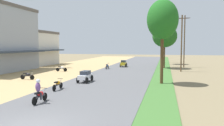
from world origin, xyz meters
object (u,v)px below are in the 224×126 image
(median_tree_third, at_px, (165,27))
(car_sedan_white, at_px, (85,76))
(parked_motorbike_third, at_px, (62,68))
(motorbike_ahead_third, at_px, (107,66))
(utility_pole_near, at_px, (184,41))
(car_hatchback_yellow, at_px, (124,63))
(median_tree_second, at_px, (165,36))
(streetlamp_near, at_px, (164,43))
(utility_pole_far, at_px, (182,42))
(motorbike_foreground_rider, at_px, (39,92))
(parked_motorbike_second, at_px, (27,75))
(motorbike_ahead_second, at_px, (58,84))
(median_tree_nearest, at_px, (163,20))
(streetlamp_mid, at_px, (165,42))

(median_tree_third, xyz_separation_m, car_sedan_white, (-8.07, -26.30, -7.20))
(parked_motorbike_third, xyz_separation_m, motorbike_ahead_third, (5.79, 5.11, 0.02))
(utility_pole_near, relative_size, car_hatchback_yellow, 4.71)
(median_tree_second, distance_m, car_sedan_white, 19.70)
(streetlamp_near, xyz_separation_m, car_sedan_white, (-8.06, -20.07, -3.79))
(utility_pole_far, xyz_separation_m, motorbike_foreground_rider, (-10.57, -21.90, -3.63))
(utility_pole_near, relative_size, utility_pole_far, 1.10)
(median_tree_third, bearing_deg, streetlamp_near, -90.10)
(car_hatchback_yellow, bearing_deg, motorbike_foreground_rider, -91.65)
(parked_motorbike_second, height_order, car_sedan_white, car_sedan_white)
(motorbike_ahead_second, relative_size, motorbike_ahead_third, 1.00)
(utility_pole_far, xyz_separation_m, motorbike_ahead_third, (-11.83, 0.43, -3.91))
(parked_motorbike_third, distance_m, median_tree_third, 24.57)
(utility_pole_far, relative_size, car_hatchback_yellow, 4.29)
(parked_motorbike_second, relative_size, median_tree_nearest, 0.21)
(car_sedan_white, bearing_deg, median_tree_second, 64.82)
(parked_motorbike_third, xyz_separation_m, streetlamp_near, (15.02, 11.74, 3.98))
(median_tree_third, distance_m, car_hatchback_yellow, 13.44)
(car_sedan_white, relative_size, car_hatchback_yellow, 1.13)
(parked_motorbike_second, height_order, median_tree_third, median_tree_third)
(car_hatchback_yellow, xyz_separation_m, motorbike_ahead_second, (-1.69, -22.06, -0.17))
(streetlamp_near, distance_m, utility_pole_far, 7.52)
(parked_motorbike_second, distance_m, median_tree_second, 23.52)
(motorbike_ahead_third, bearing_deg, streetlamp_near, 35.66)
(median_tree_nearest, bearing_deg, motorbike_foreground_rider, -128.23)
(car_sedan_white, relative_size, motorbike_ahead_second, 1.26)
(median_tree_second, relative_size, motorbike_ahead_third, 4.17)
(median_tree_third, bearing_deg, utility_pole_far, -79.00)
(parked_motorbike_second, relative_size, median_tree_third, 0.18)
(car_sedan_white, xyz_separation_m, car_hatchback_yellow, (0.84, 17.55, 0.01))
(median_tree_second, relative_size, utility_pole_far, 0.87)
(streetlamp_near, bearing_deg, motorbike_ahead_third, -144.34)
(median_tree_nearest, height_order, car_hatchback_yellow, median_tree_nearest)
(median_tree_third, height_order, motorbike_ahead_second, median_tree_third)
(parked_motorbike_second, height_order, utility_pole_far, utility_pole_far)
(streetlamp_mid, bearing_deg, median_tree_second, -89.75)
(median_tree_third, relative_size, streetlamp_mid, 1.18)
(utility_pole_far, bearing_deg, median_tree_third, 101.00)
(median_tree_nearest, relative_size, car_sedan_white, 3.79)
(median_tree_second, relative_size, car_hatchback_yellow, 3.75)
(parked_motorbike_third, height_order, car_hatchback_yellow, car_hatchback_yellow)
(parked_motorbike_second, relative_size, car_hatchback_yellow, 0.90)
(median_tree_third, height_order, streetlamp_near, median_tree_third)
(parked_motorbike_second, height_order, parked_motorbike_third, same)
(car_sedan_white, bearing_deg, motorbike_ahead_third, 94.98)
(median_tree_third, distance_m, car_sedan_white, 28.44)
(parked_motorbike_third, distance_m, motorbike_ahead_third, 7.72)
(streetlamp_near, bearing_deg, utility_pole_far, -69.83)
(streetlamp_near, bearing_deg, median_tree_third, 89.90)
(median_tree_nearest, bearing_deg, car_sedan_white, -172.04)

